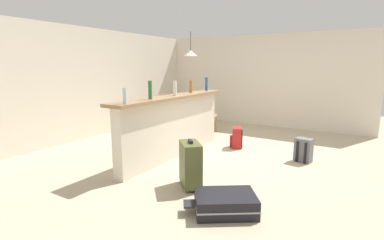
% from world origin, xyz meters
% --- Properties ---
extents(ground_plane, '(13.00, 13.00, 0.05)m').
position_xyz_m(ground_plane, '(0.00, 0.00, -0.03)').
color(ground_plane, '#BCAD8E').
extents(wall_back, '(6.60, 0.10, 2.50)m').
position_xyz_m(wall_back, '(0.00, 3.05, 1.25)').
color(wall_back, silver).
rests_on(wall_back, ground_plane).
extents(wall_right, '(0.10, 6.00, 2.50)m').
position_xyz_m(wall_right, '(3.05, 0.30, 1.25)').
color(wall_right, silver).
rests_on(wall_right, ground_plane).
extents(partition_half_wall, '(2.80, 0.20, 1.08)m').
position_xyz_m(partition_half_wall, '(-0.65, 0.54, 0.54)').
color(partition_half_wall, silver).
rests_on(partition_half_wall, ground_plane).
extents(bar_countertop, '(2.96, 0.40, 0.05)m').
position_xyz_m(bar_countertop, '(-0.65, 0.54, 1.10)').
color(bar_countertop, '#93704C').
rests_on(bar_countertop, partition_half_wall).
extents(bottle_clear, '(0.06, 0.06, 0.23)m').
position_xyz_m(bottle_clear, '(-1.94, 0.44, 1.24)').
color(bottle_clear, silver).
rests_on(bottle_clear, bar_countertop).
extents(bottle_green, '(0.06, 0.06, 0.29)m').
position_xyz_m(bottle_green, '(-1.30, 0.53, 1.28)').
color(bottle_green, '#2D6B38').
rests_on(bottle_green, bar_countertop).
extents(bottle_white, '(0.07, 0.07, 0.26)m').
position_xyz_m(bottle_white, '(-0.64, 0.51, 1.26)').
color(bottle_white, silver).
rests_on(bottle_white, bar_countertop).
extents(bottle_amber, '(0.06, 0.06, 0.24)m').
position_xyz_m(bottle_amber, '(-0.02, 0.57, 1.25)').
color(bottle_amber, '#9E661E').
rests_on(bottle_amber, bar_countertop).
extents(bottle_blue, '(0.06, 0.06, 0.29)m').
position_xyz_m(bottle_blue, '(0.59, 0.55, 1.27)').
color(bottle_blue, '#284C89').
rests_on(bottle_blue, bar_countertop).
extents(dining_table, '(1.10, 0.80, 0.74)m').
position_xyz_m(dining_table, '(1.46, 1.59, 0.65)').
color(dining_table, '#332319').
rests_on(dining_table, ground_plane).
extents(dining_chair_near_partition, '(0.48, 0.48, 0.93)m').
position_xyz_m(dining_chair_near_partition, '(1.35, 1.00, 0.52)').
color(dining_chair_near_partition, '#9E754C').
rests_on(dining_chair_near_partition, ground_plane).
extents(pendant_lamp, '(0.34, 0.34, 0.64)m').
position_xyz_m(pendant_lamp, '(1.49, 1.53, 1.97)').
color(pendant_lamp, black).
extents(suitcase_flat_black, '(0.80, 0.87, 0.22)m').
position_xyz_m(suitcase_flat_black, '(-2.04, -1.17, 0.11)').
color(suitcase_flat_black, black).
rests_on(suitcase_flat_black, ground_plane).
extents(backpack_red, '(0.33, 0.31, 0.42)m').
position_xyz_m(backpack_red, '(0.49, -0.21, 0.20)').
color(backpack_red, red).
rests_on(backpack_red, ground_plane).
extents(backpack_grey, '(0.28, 0.31, 0.42)m').
position_xyz_m(backpack_grey, '(0.30, -1.56, 0.20)').
color(backpack_grey, slate).
rests_on(backpack_grey, ground_plane).
extents(suitcase_upright_olive, '(0.48, 0.48, 0.67)m').
position_xyz_m(suitcase_upright_olive, '(-1.65, -0.45, 0.33)').
color(suitcase_upright_olive, '#51562D').
rests_on(suitcase_upright_olive, ground_plane).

